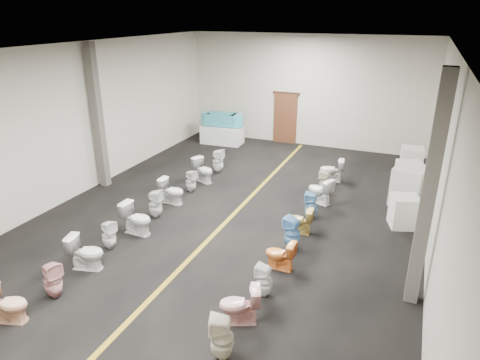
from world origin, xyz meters
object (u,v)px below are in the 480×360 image
(appliance_crate_d, at_px, (411,162))
(toilet_right_3, at_px, (240,305))
(toilet_left_3, at_px, (53,280))
(toilet_left_11, at_px, (218,161))
(display_table, at_px, (222,135))
(toilet_right_5, at_px, (280,255))
(toilet_left_8, at_px, (172,191))
(toilet_right_11, at_px, (332,170))
(appliance_crate_a, at_px, (404,211))
(toilet_right_8, at_px, (311,205))
(toilet_left_2, at_px, (8,304))
(toilet_right_6, at_px, (292,233))
(toilet_left_10, at_px, (204,170))
(toilet_right_9, at_px, (320,190))
(toilet_left_9, at_px, (191,181))
(bathtub, at_px, (222,119))
(toilet_right_2, at_px, (222,338))
(toilet_right_4, at_px, (264,281))
(toilet_left_7, at_px, (155,204))
(appliance_crate_b, at_px, (408,186))
(toilet_left_6, at_px, (137,219))
(toilet_right_7, at_px, (299,221))
(appliance_crate_c, at_px, (409,175))
(toilet_right_10, at_px, (325,182))
(toilet_left_5, at_px, (109,235))
(toilet_left_4, at_px, (86,252))

(appliance_crate_d, xyz_separation_m, toilet_right_3, (-2.51, -9.16, -0.13))
(toilet_left_3, distance_m, toilet_left_11, 7.65)
(display_table, relative_size, toilet_right_5, 2.49)
(toilet_left_8, xyz_separation_m, toilet_right_11, (3.98, 3.58, 0.01))
(appliance_crate_a, height_order, toilet_right_8, appliance_crate_a)
(toilet_left_2, relative_size, toilet_right_6, 0.89)
(toilet_left_3, height_order, toilet_left_10, toilet_left_10)
(toilet_right_9, bearing_deg, toilet_left_9, -56.09)
(bathtub, relative_size, toilet_right_2, 2.22)
(toilet_right_4, relative_size, toilet_right_5, 1.02)
(appliance_crate_a, bearing_deg, toilet_right_8, -168.19)
(toilet_left_7, bearing_deg, toilet_left_9, -7.32)
(bathtub, distance_m, toilet_right_2, 12.29)
(appliance_crate_d, height_order, toilet_right_9, appliance_crate_d)
(toilet_left_8, bearing_deg, appliance_crate_b, -67.61)
(toilet_left_6, relative_size, toilet_right_8, 1.08)
(toilet_left_6, bearing_deg, toilet_right_5, -89.75)
(toilet_left_8, xyz_separation_m, toilet_right_9, (4.01, 1.71, 0.01))
(display_table, bearing_deg, appliance_crate_b, -25.02)
(bathtub, bearing_deg, toilet_right_5, -62.60)
(toilet_right_4, height_order, toilet_right_7, toilet_right_4)
(appliance_crate_c, bearing_deg, toilet_left_3, -125.38)
(toilet_left_10, distance_m, toilet_right_2, 7.89)
(display_table, height_order, toilet_right_8, same)
(bathtub, distance_m, toilet_right_10, 6.39)
(toilet_left_2, relative_size, toilet_left_5, 1.01)
(display_table, distance_m, toilet_left_6, 8.23)
(bathtub, height_order, toilet_right_4, bathtub)
(appliance_crate_c, distance_m, toilet_left_7, 8.01)
(toilet_left_2, height_order, toilet_left_11, toilet_left_11)
(toilet_left_5, bearing_deg, toilet_left_7, 10.38)
(bathtub, height_order, toilet_left_5, bathtub)
(toilet_left_9, bearing_deg, toilet_right_6, -103.29)
(appliance_crate_c, bearing_deg, toilet_left_9, -154.49)
(appliance_crate_a, bearing_deg, toilet_right_2, -111.86)
(appliance_crate_a, xyz_separation_m, toilet_left_8, (-6.38, -1.11, -0.04))
(toilet_right_2, bearing_deg, toilet_right_5, 159.02)
(toilet_left_3, bearing_deg, bathtub, 25.38)
(bathtub, xyz_separation_m, toilet_right_11, (5.23, -2.59, -0.68))
(appliance_crate_a, relative_size, toilet_right_8, 1.11)
(toilet_left_4, bearing_deg, toilet_left_9, -14.61)
(toilet_right_5, bearing_deg, toilet_right_9, -178.13)
(toilet_left_2, xyz_separation_m, toilet_left_10, (0.09, 7.54, 0.03))
(toilet_left_6, height_order, toilet_left_8, toilet_left_6)
(appliance_crate_b, relative_size, toilet_right_2, 1.36)
(toilet_left_4, bearing_deg, toilet_left_6, -16.56)
(toilet_right_4, distance_m, toilet_right_11, 6.71)
(toilet_left_6, distance_m, toilet_right_9, 5.31)
(toilet_left_3, distance_m, toilet_right_9, 7.53)
(toilet_left_3, bearing_deg, toilet_right_11, -6.50)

